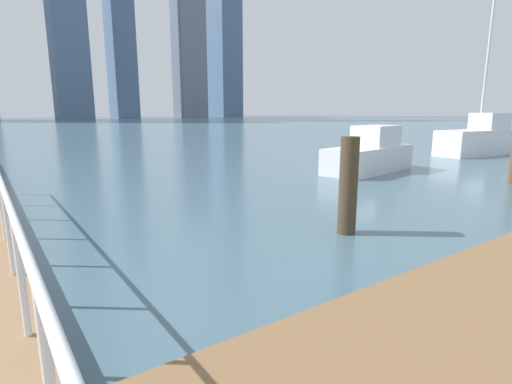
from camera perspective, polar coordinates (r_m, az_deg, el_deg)
The scene contains 6 objects.
ground_plane at distance 11.03m, azimuth -16.73°, elevation -0.72°, with size 300.00×300.00×0.00m, color #476675.
dock_piling_2 at distance 7.50m, azimuth 13.19°, elevation 0.86°, with size 0.34×0.34×1.82m, color #473826.
moored_boat_0 at distance 23.74m, azimuth 29.63°, elevation 6.77°, with size 5.30×2.06×9.67m.
moored_boat_1 at distance 15.59m, azimuth 16.16°, elevation 5.28°, with size 4.44×2.27×1.72m.
skyline_tower_3 at distance 120.78m, azimuth -19.13°, elevation 21.08°, with size 6.04×9.29×46.35m, color slate.
skyline_tower_4 at distance 124.32m, azimuth -9.66°, elevation 18.76°, with size 7.98×7.35×35.67m, color slate.
Camera 1 is at (-3.30, 9.73, 2.28)m, focal length 27.67 mm.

